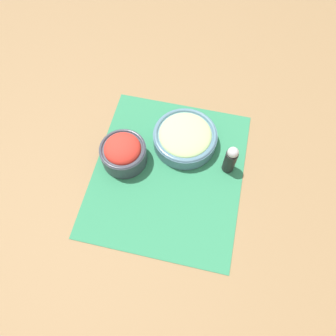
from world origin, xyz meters
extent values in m
plane|color=olive|center=(0.00, 0.00, 0.00)|extent=(3.00, 3.00, 0.00)
cube|color=#2D7A51|center=(0.00, 0.00, 0.00)|extent=(0.51, 0.44, 0.00)
cylinder|color=slate|center=(-0.11, 0.03, 0.03)|extent=(0.20, 0.20, 0.05)
torus|color=slate|center=(-0.11, 0.03, 0.05)|extent=(0.19, 0.19, 0.01)
ellipsoid|color=#A8CC7F|center=(-0.11, 0.03, 0.05)|extent=(0.16, 0.16, 0.03)
cylinder|color=#333842|center=(-0.02, -0.14, 0.04)|extent=(0.14, 0.14, 0.06)
torus|color=#333842|center=(-0.02, -0.14, 0.07)|extent=(0.13, 0.13, 0.01)
ellipsoid|color=red|center=(-0.02, -0.14, 0.07)|extent=(0.11, 0.11, 0.06)
cylinder|color=black|center=(-0.05, 0.17, 0.05)|extent=(0.04, 0.04, 0.09)
sphere|color=#B2B2B7|center=(-0.05, 0.17, 0.10)|extent=(0.03, 0.03, 0.03)
camera|label=1|loc=(0.42, 0.09, 0.89)|focal=35.00mm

